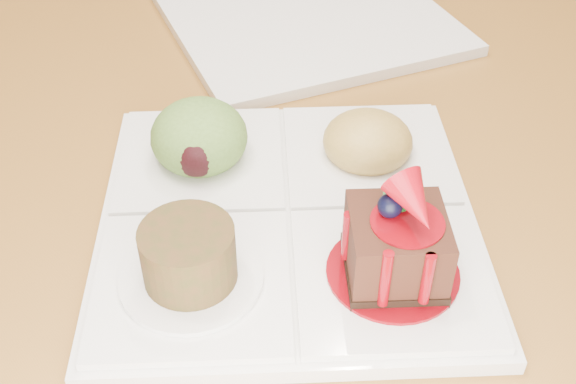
{
  "coord_description": "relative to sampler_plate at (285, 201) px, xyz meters",
  "views": [
    {
      "loc": [
        0.15,
        -1.04,
        1.13
      ],
      "look_at": [
        0.15,
        -0.63,
        0.79
      ],
      "focal_mm": 45.0,
      "sensor_mm": 36.0,
      "label": 1
    }
  ],
  "objects": [
    {
      "name": "ground",
      "position": [
        -0.15,
        0.63,
        -0.77
      ],
      "size": [
        6.0,
        6.0,
        0.0
      ],
      "primitive_type": "plane",
      "color": "#542918"
    },
    {
      "name": "second_plate",
      "position": [
        0.02,
        0.33,
        -0.02
      ],
      "size": [
        0.38,
        0.38,
        0.01
      ],
      "primitive_type": "cube",
      "rotation": [
        0.0,
        0.0,
        0.38
      ],
      "color": "silver",
      "rests_on": "dining_table"
    },
    {
      "name": "sampler_plate",
      "position": [
        0.0,
        0.0,
        0.0
      ],
      "size": [
        0.29,
        0.29,
        0.11
      ],
      "rotation": [
        0.0,
        0.0,
        0.04
      ],
      "color": "silver",
      "rests_on": "dining_table"
    }
  ]
}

